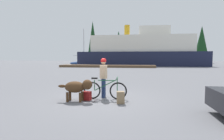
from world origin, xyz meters
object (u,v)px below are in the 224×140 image
bicycle (105,90)px  person_cyclist (103,74)px  dog (77,87)px  ferry_boat (142,51)px  backpack (121,98)px  sailboat_moored (84,63)px  handbag_pannier (87,96)px

bicycle → person_cyclist: 0.73m
dog → ferry_boat: 32.09m
backpack → sailboat_moored: size_ratio=0.06×
dog → handbag_pannier: 0.54m
bicycle → handbag_pannier: bearing=-159.0°
bicycle → sailboat_moored: (-9.74, 29.36, 0.12)m
bicycle → person_cyclist: person_cyclist is taller
handbag_pannier → ferry_boat: bearing=85.1°
handbag_pannier → ferry_boat: size_ratio=0.01×
dog → ferry_boat: bearing=84.6°
bicycle → backpack: bearing=-40.6°
person_cyclist → sailboat_moored: size_ratio=0.22×
bicycle → dog: size_ratio=1.30×
dog → handbag_pannier: dog is taller
bicycle → ferry_boat: bearing=86.3°
person_cyclist → dog: person_cyclist is taller
handbag_pannier → ferry_boat: (2.71, 31.64, 2.73)m
sailboat_moored → ferry_boat: bearing=9.8°
dog → sailboat_moored: size_ratio=0.18×
dog → backpack: (1.69, -0.13, -0.33)m
ferry_boat → backpack: bearing=-92.4°
backpack → handbag_pannier: bearing=165.7°
ferry_boat → person_cyclist: bearing=-94.0°
dog → backpack: dog is taller
bicycle → handbag_pannier: (-0.67, -0.26, -0.21)m
person_cyclist → backpack: size_ratio=3.70×
sailboat_moored → bicycle: bearing=-71.7°
bicycle → sailboat_moored: size_ratio=0.24×
bicycle → sailboat_moored: sailboat_moored is taller
bicycle → handbag_pannier: 0.74m
bicycle → handbag_pannier: bicycle is taller
backpack → handbag_pannier: size_ratio=1.27×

